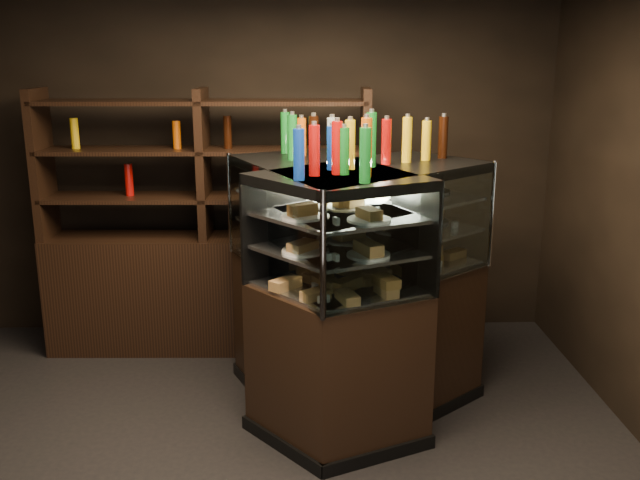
# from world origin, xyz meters

# --- Properties ---
(room_shell) EXTENTS (5.02, 5.02, 3.01)m
(room_shell) POSITION_xyz_m (0.00, 0.00, 1.94)
(room_shell) COLOR black
(room_shell) RESTS_ON ground
(display_case) EXTENTS (1.72, 1.64, 1.60)m
(display_case) POSITION_xyz_m (0.77, 1.01, 0.53)
(display_case) COLOR black
(display_case) RESTS_ON ground
(food_display) EXTENTS (1.22, 1.30, 0.49)m
(food_display) POSITION_xyz_m (0.77, 1.01, 1.20)
(food_display) COLOR gold
(food_display) RESTS_ON display_case
(bottles_top) EXTENTS (1.05, 1.15, 0.30)m
(bottles_top) POSITION_xyz_m (0.77, 1.01, 1.74)
(bottles_top) COLOR black
(bottles_top) RESTS_ON display_case
(potted_conifer) EXTENTS (0.39, 0.39, 0.83)m
(potted_conifer) POSITION_xyz_m (1.46, 1.34, 0.47)
(potted_conifer) COLOR black
(potted_conifer) RESTS_ON ground
(back_shelving) EXTENTS (2.45, 0.49, 2.00)m
(back_shelving) POSITION_xyz_m (-0.22, 2.05, 0.61)
(back_shelving) COLOR black
(back_shelving) RESTS_ON ground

